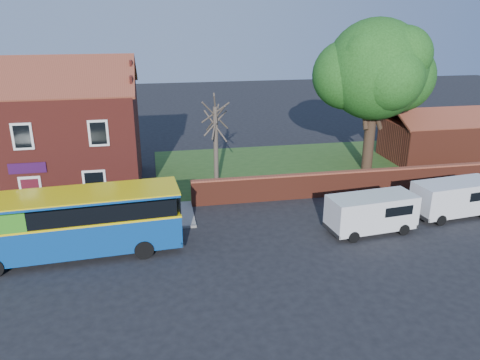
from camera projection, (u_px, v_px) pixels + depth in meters
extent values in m
plane|color=black|center=(161.00, 268.00, 21.24)|extent=(120.00, 120.00, 0.00)
cube|color=gray|center=(28.00, 226.00, 25.32)|extent=(18.00, 3.50, 0.12)
cube|color=slate|center=(19.00, 240.00, 23.70)|extent=(18.00, 0.15, 0.14)
cube|color=#426B28|center=(329.00, 165.00, 35.53)|extent=(26.00, 12.00, 0.04)
cube|color=maroon|center=(41.00, 142.00, 29.56)|extent=(12.00, 8.00, 6.50)
cube|color=brown|center=(23.00, 78.00, 26.28)|extent=(12.30, 4.08, 2.16)
cube|color=brown|center=(38.00, 70.00, 29.98)|extent=(12.30, 4.08, 2.16)
cube|color=black|center=(22.00, 137.00, 25.38)|extent=(1.10, 0.06, 1.50)
cube|color=#4C0F19|center=(32.00, 196.00, 26.54)|extent=(0.95, 0.04, 2.10)
cube|color=silver|center=(32.00, 196.00, 26.54)|extent=(1.20, 0.06, 2.30)
cube|color=#300C38|center=(27.00, 168.00, 25.96)|extent=(2.00, 0.06, 0.60)
cube|color=maroon|center=(364.00, 183.00, 29.73)|extent=(22.00, 0.30, 1.50)
cube|color=brown|center=(365.00, 171.00, 29.46)|extent=(22.00, 0.38, 0.10)
cube|color=maroon|center=(439.00, 141.00, 36.60)|extent=(8.00, 5.00, 3.00)
cube|color=brown|center=(453.00, 118.00, 34.75)|extent=(8.20, 2.56, 1.24)
cube|color=brown|center=(434.00, 112.00, 37.06)|extent=(8.20, 2.56, 1.24)
cube|color=navy|center=(71.00, 233.00, 22.02)|extent=(10.30, 3.25, 1.61)
cube|color=yellow|center=(69.00, 217.00, 21.74)|extent=(10.32, 3.27, 0.10)
cube|color=black|center=(68.00, 208.00, 21.58)|extent=(9.89, 3.24, 0.81)
cube|color=navy|center=(67.00, 197.00, 21.40)|extent=(10.30, 3.25, 0.14)
cube|color=yellow|center=(66.00, 195.00, 21.37)|extent=(10.34, 3.29, 0.06)
cylinder|color=black|center=(4.00, 243.00, 22.56)|extent=(0.93, 0.34, 0.91)
cylinder|color=black|center=(144.00, 249.00, 21.95)|extent=(0.93, 0.34, 0.91)
cylinder|color=black|center=(141.00, 228.00, 24.11)|extent=(0.93, 0.34, 0.91)
cube|color=silver|center=(371.00, 212.00, 24.41)|extent=(4.76, 2.32, 1.74)
cube|color=black|center=(406.00, 202.00, 24.88)|extent=(0.25, 1.56, 0.69)
cube|color=black|center=(407.00, 220.00, 25.29)|extent=(0.30, 1.83, 0.22)
cylinder|color=black|center=(353.00, 237.00, 23.52)|extent=(0.63, 0.28, 0.61)
cylinder|color=black|center=(337.00, 223.00, 25.07)|extent=(0.63, 0.28, 0.61)
cylinder|color=black|center=(404.00, 229.00, 24.32)|extent=(0.63, 0.28, 0.61)
cylinder|color=black|center=(385.00, 217.00, 25.87)|extent=(0.63, 0.28, 0.61)
cube|color=silver|center=(454.00, 197.00, 26.33)|extent=(4.82, 2.38, 1.76)
cylinder|color=black|center=(441.00, 220.00, 25.42)|extent=(0.63, 0.29, 0.61)
cylinder|color=black|center=(420.00, 208.00, 26.98)|extent=(0.63, 0.29, 0.61)
cylinder|color=black|center=(462.00, 202.00, 27.81)|extent=(0.63, 0.29, 0.61)
cylinder|color=black|center=(369.00, 140.00, 33.92)|extent=(0.77, 0.77, 4.44)
sphere|color=#2C7825|center=(376.00, 70.00, 32.23)|extent=(6.95, 6.95, 6.95)
sphere|color=#2C7825|center=(399.00, 77.00, 33.13)|extent=(5.02, 5.02, 5.02)
sphere|color=#2C7825|center=(347.00, 75.00, 32.57)|extent=(4.83, 4.83, 4.83)
cylinder|color=#4C4238|center=(216.00, 148.00, 30.37)|extent=(0.31, 0.31, 5.35)
cylinder|color=#4C4238|center=(215.00, 119.00, 29.73)|extent=(0.31, 2.61, 2.10)
cylinder|color=#4C4238|center=(215.00, 122.00, 29.79)|extent=(1.36, 1.93, 1.92)
cylinder|color=#4C4238|center=(215.00, 116.00, 29.66)|extent=(2.19, 1.00, 2.13)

